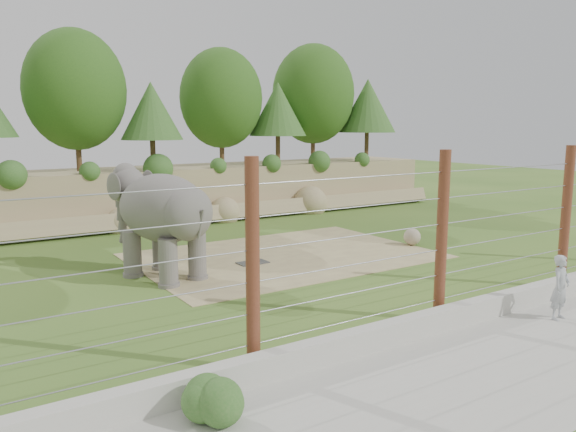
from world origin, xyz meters
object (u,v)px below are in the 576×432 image
elephant (163,224)px  zookeeper (561,287)px  stone_ball (412,237)px  barrier_fence (442,237)px

elephant → zookeeper: (6.46, -8.59, -0.86)m
elephant → zookeeper: elephant is taller
stone_ball → barrier_fence: 8.51m
stone_ball → zookeeper: zookeeper is taller
elephant → stone_ball: bearing=-21.3°
stone_ball → zookeeper: (-3.09, -7.80, 0.44)m
elephant → barrier_fence: bearing=-76.8°
zookeeper → barrier_fence: bearing=140.2°
elephant → barrier_fence: size_ratio=0.20×
stone_ball → barrier_fence: bearing=-131.2°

